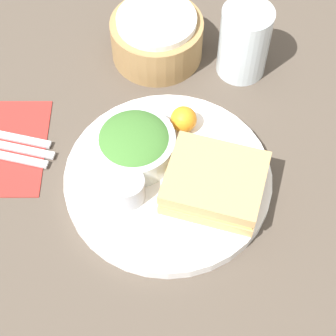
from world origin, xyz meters
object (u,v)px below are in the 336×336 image
at_px(plate, 168,179).
at_px(knife, 1,144).
at_px(salad_bowl, 134,144).
at_px(bread_basket, 157,37).
at_px(drink_glass, 245,42).
at_px(spoon, 5,135).
at_px(dressing_cup, 127,188).
at_px(sandwich, 215,183).

height_order(plate, knife, plate).
height_order(salad_bowl, bread_basket, bread_basket).
bearing_deg(drink_glass, bread_basket, 166.68).
distance_m(bread_basket, spoon, 0.30).
bearing_deg(spoon, plate, 176.19).
distance_m(plate, dressing_cup, 0.08).
height_order(bread_basket, spoon, bread_basket).
distance_m(dressing_cup, bread_basket, 0.30).
height_order(knife, spoon, same).
xyz_separation_m(salad_bowl, dressing_cup, (-0.01, -0.07, -0.01)).
height_order(dressing_cup, bread_basket, bread_basket).
relative_size(sandwich, bread_basket, 1.04).
distance_m(sandwich, bread_basket, 0.31).
bearing_deg(sandwich, plate, 157.84).
bearing_deg(sandwich, knife, 164.43).
xyz_separation_m(dressing_cup, knife, (-0.20, 0.10, -0.03)).
distance_m(plate, drink_glass, 0.27).
bearing_deg(drink_glass, dressing_cup, -124.62).
height_order(sandwich, drink_glass, drink_glass).
bearing_deg(salad_bowl, plate, -37.53).
bearing_deg(drink_glass, spoon, -158.73).
height_order(plate, spoon, plate).
xyz_separation_m(salad_bowl, drink_glass, (0.18, 0.19, 0.02)).
distance_m(drink_glass, spoon, 0.42).
bearing_deg(drink_glass, knife, -156.73).
distance_m(sandwich, salad_bowl, 0.13).
bearing_deg(spoon, dressing_cup, 163.46).
xyz_separation_m(drink_glass, spoon, (-0.38, -0.15, -0.06)).
relative_size(plate, bread_basket, 1.97).
bearing_deg(drink_glass, salad_bowl, -132.22).
xyz_separation_m(drink_glass, knife, (-0.39, -0.17, -0.06)).
xyz_separation_m(plate, knife, (-0.26, 0.06, -0.00)).
xyz_separation_m(salad_bowl, bread_basket, (0.03, 0.23, -0.01)).
height_order(sandwich, salad_bowl, salad_bowl).
distance_m(sandwich, dressing_cup, 0.13).
relative_size(sandwich, dressing_cup, 3.10).
bearing_deg(knife, drink_glass, -142.91).
xyz_separation_m(plate, salad_bowl, (-0.05, 0.04, 0.04)).
distance_m(dressing_cup, drink_glass, 0.32).
bearing_deg(spoon, salad_bowl, -178.03).
distance_m(sandwich, knife, 0.34).
xyz_separation_m(plate, drink_glass, (0.13, 0.23, 0.05)).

